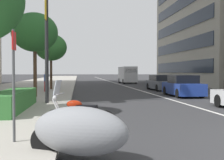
{
  "coord_description": "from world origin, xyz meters",
  "views": [
    {
      "loc": [
        -5.27,
        5.66,
        1.69
      ],
      "look_at": [
        12.84,
        3.42,
        1.17
      ],
      "focal_mm": 44.25,
      "sensor_mm": 36.0,
      "label": 1
    }
  ],
  "objects_px": {
    "motorcycle_second_in_row": "(79,131)",
    "motorcycle_under_tarp": "(79,116)",
    "delivery_van_ahead": "(127,74)",
    "street_lamp_with_banners": "(53,2)",
    "street_tree_by_lamp_post": "(35,33)",
    "car_far_down_avenue": "(183,87)",
    "parking_sign_by_curb": "(14,74)",
    "street_tree_mid_sidewalk": "(51,48)",
    "car_mid_block_traffic": "(161,83)",
    "pedestrian_on_plaza": "(46,81)"
  },
  "relations": [
    {
      "from": "car_mid_block_traffic",
      "to": "pedestrian_on_plaza",
      "type": "distance_m",
      "value": 10.57
    },
    {
      "from": "street_tree_mid_sidewalk",
      "to": "pedestrian_on_plaza",
      "type": "distance_m",
      "value": 4.46
    },
    {
      "from": "street_tree_by_lamp_post",
      "to": "car_mid_block_traffic",
      "type": "bearing_deg",
      "value": -55.25
    },
    {
      "from": "street_tree_by_lamp_post",
      "to": "pedestrian_on_plaza",
      "type": "bearing_deg",
      "value": -1.79
    },
    {
      "from": "car_far_down_avenue",
      "to": "street_tree_mid_sidewalk",
      "type": "relative_size",
      "value": 0.84
    },
    {
      "from": "motorcycle_under_tarp",
      "to": "car_mid_block_traffic",
      "type": "distance_m",
      "value": 18.63
    },
    {
      "from": "street_lamp_with_banners",
      "to": "street_tree_mid_sidewalk",
      "type": "distance_m",
      "value": 11.67
    },
    {
      "from": "motorcycle_second_in_row",
      "to": "motorcycle_under_tarp",
      "type": "relative_size",
      "value": 1.03
    },
    {
      "from": "street_tree_by_lamp_post",
      "to": "street_lamp_with_banners",
      "type": "bearing_deg",
      "value": -158.36
    },
    {
      "from": "delivery_van_ahead",
      "to": "street_lamp_with_banners",
      "type": "xyz_separation_m",
      "value": [
        -27.08,
        8.64,
        3.83
      ]
    },
    {
      "from": "motorcycle_second_in_row",
      "to": "pedestrian_on_plaza",
      "type": "height_order",
      "value": "pedestrian_on_plaza"
    },
    {
      "from": "parking_sign_by_curb",
      "to": "street_tree_mid_sidewalk",
      "type": "distance_m",
      "value": 19.51
    },
    {
      "from": "car_mid_block_traffic",
      "to": "pedestrian_on_plaza",
      "type": "bearing_deg",
      "value": 103.95
    },
    {
      "from": "pedestrian_on_plaza",
      "to": "street_tree_by_lamp_post",
      "type": "bearing_deg",
      "value": -93.4
    },
    {
      "from": "motorcycle_second_in_row",
      "to": "pedestrian_on_plaza",
      "type": "relative_size",
      "value": 1.31
    },
    {
      "from": "parking_sign_by_curb",
      "to": "street_lamp_with_banners",
      "type": "bearing_deg",
      "value": -1.33
    },
    {
      "from": "motorcycle_second_in_row",
      "to": "car_far_down_avenue",
      "type": "relative_size",
      "value": 0.5
    },
    {
      "from": "car_far_down_avenue",
      "to": "street_lamp_with_banners",
      "type": "xyz_separation_m",
      "value": [
        -4.48,
        8.5,
        4.48
      ]
    },
    {
      "from": "car_mid_block_traffic",
      "to": "delivery_van_ahead",
      "type": "height_order",
      "value": "delivery_van_ahead"
    },
    {
      "from": "motorcycle_second_in_row",
      "to": "parking_sign_by_curb",
      "type": "relative_size",
      "value": 0.85
    },
    {
      "from": "motorcycle_second_in_row",
      "to": "pedestrian_on_plaza",
      "type": "distance_m",
      "value": 17.22
    },
    {
      "from": "motorcycle_under_tarp",
      "to": "car_far_down_avenue",
      "type": "xyz_separation_m",
      "value": [
        10.59,
        -7.27,
        0.25
      ]
    },
    {
      "from": "car_mid_block_traffic",
      "to": "street_lamp_with_banners",
      "type": "distance_m",
      "value": 14.75
    },
    {
      "from": "motorcycle_under_tarp",
      "to": "parking_sign_by_curb",
      "type": "xyz_separation_m",
      "value": [
        -1.68,
        1.41,
        1.21
      ]
    },
    {
      "from": "car_mid_block_traffic",
      "to": "pedestrian_on_plaza",
      "type": "height_order",
      "value": "pedestrian_on_plaza"
    },
    {
      "from": "car_far_down_avenue",
      "to": "car_mid_block_traffic",
      "type": "xyz_separation_m",
      "value": [
        6.38,
        -0.42,
        -0.0
      ]
    },
    {
      "from": "motorcycle_second_in_row",
      "to": "street_tree_by_lamp_post",
      "type": "height_order",
      "value": "street_tree_by_lamp_post"
    },
    {
      "from": "delivery_van_ahead",
      "to": "pedestrian_on_plaza",
      "type": "distance_m",
      "value": 21.33
    },
    {
      "from": "street_lamp_with_banners",
      "to": "motorcycle_second_in_row",
      "type": "bearing_deg",
      "value": -172.05
    },
    {
      "from": "motorcycle_under_tarp",
      "to": "car_far_down_avenue",
      "type": "bearing_deg",
      "value": -108.2
    },
    {
      "from": "street_tree_by_lamp_post",
      "to": "pedestrian_on_plaza",
      "type": "height_order",
      "value": "street_tree_by_lamp_post"
    },
    {
      "from": "street_tree_by_lamp_post",
      "to": "street_tree_mid_sidewalk",
      "type": "distance_m",
      "value": 7.9
    },
    {
      "from": "parking_sign_by_curb",
      "to": "motorcycle_second_in_row",
      "type": "bearing_deg",
      "value": -125.61
    },
    {
      "from": "parking_sign_by_curb",
      "to": "car_far_down_avenue",
      "type": "bearing_deg",
      "value": -35.27
    },
    {
      "from": "street_tree_mid_sidewalk",
      "to": "motorcycle_second_in_row",
      "type": "bearing_deg",
      "value": -173.14
    },
    {
      "from": "car_mid_block_traffic",
      "to": "parking_sign_by_curb",
      "type": "relative_size",
      "value": 1.87
    },
    {
      "from": "pedestrian_on_plaza",
      "to": "delivery_van_ahead",
      "type": "bearing_deg",
      "value": 60.58
    },
    {
      "from": "motorcycle_second_in_row",
      "to": "parking_sign_by_curb",
      "type": "xyz_separation_m",
      "value": [
        1.01,
        1.41,
        1.08
      ]
    },
    {
      "from": "street_lamp_with_banners",
      "to": "street_tree_by_lamp_post",
      "type": "relative_size",
      "value": 1.6
    },
    {
      "from": "car_far_down_avenue",
      "to": "car_mid_block_traffic",
      "type": "height_order",
      "value": "car_far_down_avenue"
    },
    {
      "from": "car_far_down_avenue",
      "to": "street_tree_mid_sidewalk",
      "type": "height_order",
      "value": "street_tree_mid_sidewalk"
    },
    {
      "from": "motorcycle_second_in_row",
      "to": "motorcycle_under_tarp",
      "type": "bearing_deg",
      "value": -63.56
    },
    {
      "from": "delivery_van_ahead",
      "to": "street_tree_by_lamp_post",
      "type": "height_order",
      "value": "street_tree_by_lamp_post"
    },
    {
      "from": "car_mid_block_traffic",
      "to": "street_lamp_with_banners",
      "type": "xyz_separation_m",
      "value": [
        -10.85,
        8.92,
        4.49
      ]
    },
    {
      "from": "motorcycle_under_tarp",
      "to": "car_far_down_avenue",
      "type": "relative_size",
      "value": 0.48
    },
    {
      "from": "motorcycle_under_tarp",
      "to": "street_tree_mid_sidewalk",
      "type": "distance_m",
      "value": 18.17
    },
    {
      "from": "car_far_down_avenue",
      "to": "motorcycle_second_in_row",
      "type": "bearing_deg",
      "value": 152.37
    },
    {
      "from": "street_tree_by_lamp_post",
      "to": "pedestrian_on_plaza",
      "type": "relative_size",
      "value": 3.28
    },
    {
      "from": "car_far_down_avenue",
      "to": "street_tree_by_lamp_post",
      "type": "bearing_deg",
      "value": 95.76
    },
    {
      "from": "street_tree_by_lamp_post",
      "to": "motorcycle_under_tarp",
      "type": "bearing_deg",
      "value": -164.66
    }
  ]
}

